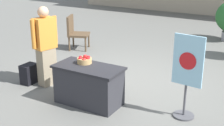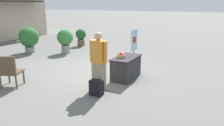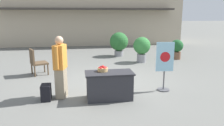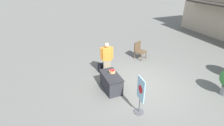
# 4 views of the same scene
# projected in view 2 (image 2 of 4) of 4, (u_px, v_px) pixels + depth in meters

# --- Properties ---
(ground_plane) EXTENTS (120.00, 120.00, 0.00)m
(ground_plane) POSITION_uv_depth(u_px,v_px,m) (94.00, 71.00, 7.98)
(ground_plane) COLOR slate
(display_table) EXTENTS (1.25, 0.64, 0.72)m
(display_table) POSITION_uv_depth(u_px,v_px,m) (126.00, 67.00, 7.17)
(display_table) COLOR #2D2D33
(display_table) RESTS_ON ground_plane
(apple_basket) EXTENTS (0.27, 0.27, 0.16)m
(apple_basket) POSITION_uv_depth(u_px,v_px,m) (121.00, 56.00, 6.97)
(apple_basket) COLOR tan
(apple_basket) RESTS_ON display_table
(person_visitor) EXTENTS (0.35, 0.60, 1.65)m
(person_visitor) POSITION_uv_depth(u_px,v_px,m) (99.00, 61.00, 6.10)
(person_visitor) COLOR gray
(person_visitor) RESTS_ON ground_plane
(backpack) EXTENTS (0.24, 0.34, 0.42)m
(backpack) POSITION_uv_depth(u_px,v_px,m) (96.00, 88.00, 5.87)
(backpack) COLOR black
(backpack) RESTS_ON ground_plane
(poster_board) EXTENTS (0.51, 0.36, 1.43)m
(poster_board) POSITION_uv_depth(u_px,v_px,m) (134.00, 46.00, 8.67)
(poster_board) COLOR #4C4C51
(poster_board) RESTS_ON ground_plane
(patio_chair) EXTENTS (0.72, 0.72, 0.97)m
(patio_chair) POSITION_uv_depth(u_px,v_px,m) (9.00, 70.00, 6.34)
(patio_chair) COLOR brown
(patio_chair) RESTS_ON ground_plane
(potted_plant_far_left) EXTENTS (0.60, 0.60, 0.97)m
(potted_plant_far_left) POSITION_uv_depth(u_px,v_px,m) (81.00, 36.00, 12.63)
(potted_plant_far_left) COLOR brown
(potted_plant_far_left) RESTS_ON ground_plane
(potted_plant_near_right) EXTENTS (0.97, 0.97, 1.26)m
(potted_plant_near_right) POSITION_uv_depth(u_px,v_px,m) (29.00, 38.00, 10.83)
(potted_plant_near_right) COLOR gray
(potted_plant_near_right) RESTS_ON ground_plane
(potted_plant_far_right) EXTENTS (0.79, 0.79, 1.17)m
(potted_plant_far_right) POSITION_uv_depth(u_px,v_px,m) (65.00, 39.00, 10.76)
(potted_plant_far_right) COLOR gray
(potted_plant_far_right) RESTS_ON ground_plane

